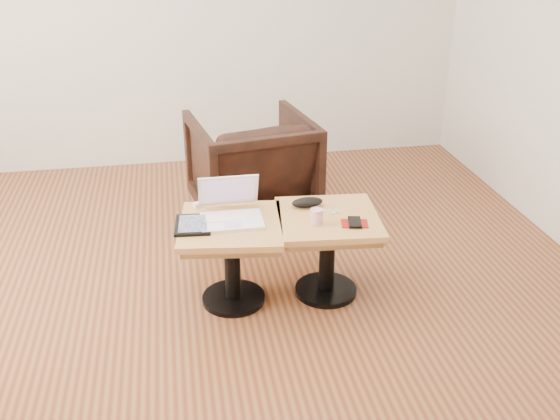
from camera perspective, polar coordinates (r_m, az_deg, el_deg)
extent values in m
cube|color=#5A2D19|center=(3.28, -7.01, -9.82)|extent=(4.50, 4.50, 0.01)
cylinder|color=black|center=(3.39, -4.26, -8.01)|extent=(0.34, 0.34, 0.03)
cylinder|color=black|center=(3.27, -4.38, -4.85)|extent=(0.08, 0.08, 0.41)
cube|color=olive|center=(3.18, -4.49, -1.99)|extent=(0.53, 0.53, 0.04)
cube|color=#BA9244|center=(3.17, -4.51, -1.43)|extent=(0.58, 0.58, 0.03)
cylinder|color=black|center=(3.46, 4.20, -7.28)|extent=(0.34, 0.34, 0.03)
cylinder|color=black|center=(3.34, 4.32, -4.16)|extent=(0.08, 0.08, 0.41)
cube|color=olive|center=(3.25, 4.43, -1.34)|extent=(0.51, 0.51, 0.04)
cube|color=#BA9244|center=(3.24, 4.45, -0.79)|extent=(0.56, 0.56, 0.03)
cube|color=white|center=(3.16, -4.42, -1.01)|extent=(0.31, 0.22, 0.02)
cube|color=silver|center=(3.18, -4.49, -0.60)|extent=(0.26, 0.11, 0.00)
cube|color=silver|center=(3.10, -4.31, -1.36)|extent=(0.09, 0.06, 0.00)
cube|color=white|center=(3.25, -4.76, 1.80)|extent=(0.31, 0.09, 0.19)
cube|color=brown|center=(3.25, -4.76, 1.80)|extent=(0.27, 0.07, 0.16)
cube|color=black|center=(3.14, -7.95, -1.34)|extent=(0.20, 0.24, 0.01)
cube|color=#191E38|center=(3.14, -7.96, -1.21)|extent=(0.16, 0.20, 0.00)
cube|color=white|center=(3.34, -7.53, 0.46)|extent=(0.05, 0.05, 0.02)
ellipsoid|color=black|center=(3.31, 2.50, 0.71)|extent=(0.17, 0.08, 0.05)
cylinder|color=#D34F7F|center=(3.13, 3.35, -0.61)|extent=(0.07, 0.07, 0.08)
sphere|color=white|center=(3.26, 4.92, -0.16)|extent=(0.01, 0.01, 0.01)
sphere|color=white|center=(3.28, 5.19, -0.02)|extent=(0.01, 0.01, 0.01)
sphere|color=white|center=(3.27, 4.57, -0.03)|extent=(0.01, 0.01, 0.01)
sphere|color=white|center=(3.26, 5.47, -0.20)|extent=(0.01, 0.01, 0.01)
cylinder|color=white|center=(3.26, 4.91, -0.24)|extent=(0.07, 0.04, 0.00)
cube|color=maroon|center=(3.16, 6.84, -1.23)|extent=(0.15, 0.12, 0.01)
cube|color=black|center=(3.16, 6.85, -1.10)|extent=(0.09, 0.13, 0.01)
imported|color=black|center=(4.16, -2.61, 4.00)|extent=(0.87, 0.88, 0.70)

